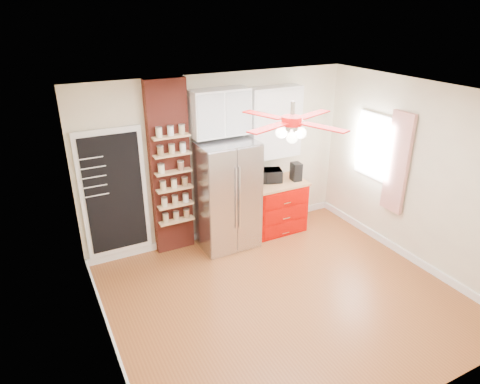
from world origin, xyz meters
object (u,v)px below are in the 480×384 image
red_cabinet (276,206)px  coffee_maker (296,172)px  canister_left (298,176)px  pantry_jar_oats (161,169)px  toaster_oven (270,176)px  fridge (227,195)px  ceiling_fan (292,121)px

red_cabinet → coffee_maker: (0.31, -0.08, 0.60)m
red_cabinet → canister_left: 0.64m
pantry_jar_oats → red_cabinet: bearing=-2.6°
toaster_oven → fridge: bearing=-153.9°
toaster_oven → pantry_jar_oats: 1.89m
fridge → coffee_maker: fridge is taller
red_cabinet → toaster_oven: bearing=148.9°
pantry_jar_oats → canister_left: bearing=-3.8°
canister_left → pantry_jar_oats: (-2.32, 0.16, 0.47)m
ceiling_fan → coffee_maker: bearing=52.4°
coffee_maker → ceiling_fan: bearing=-121.7°
coffee_maker → toaster_oven: bearing=166.6°
ceiling_fan → canister_left: ceiling_fan is taller
red_cabinet → coffee_maker: coffee_maker is taller
fridge → coffee_maker: size_ratio=5.70×
toaster_oven → pantry_jar_oats: (-1.84, 0.02, 0.43)m
toaster_oven → canister_left: (0.48, -0.14, -0.04)m
coffee_maker → red_cabinet: bearing=171.5°
toaster_oven → red_cabinet: bearing=-12.9°
toaster_oven → canister_left: 0.50m
fridge → toaster_oven: fridge is taller
fridge → ceiling_fan: ceiling_fan is taller
red_cabinet → pantry_jar_oats: 2.19m
fridge → canister_left: (1.34, -0.02, 0.09)m
fridge → ceiling_fan: bearing=-88.2°
coffee_maker → canister_left: size_ratio=2.25×
canister_left → ceiling_fan: bearing=-128.7°
ceiling_fan → coffee_maker: ceiling_fan is taller
coffee_maker → canister_left: 0.10m
fridge → ceiling_fan: size_ratio=1.25×
fridge → canister_left: size_ratio=12.85×
toaster_oven → ceiling_fan: bearing=-96.5°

